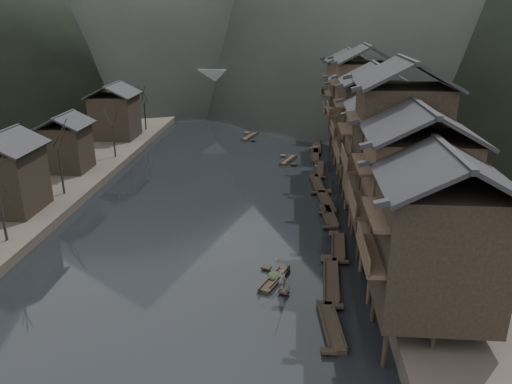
# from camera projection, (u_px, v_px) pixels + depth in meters

# --- Properties ---
(water) EXTENTS (300.00, 300.00, 0.00)m
(water) POSITION_uv_depth(u_px,v_px,m) (188.00, 273.00, 41.16)
(water) COLOR black
(water) RESTS_ON ground
(right_bank) EXTENTS (40.00, 200.00, 1.80)m
(right_bank) POSITION_uv_depth(u_px,v_px,m) (469.00, 147.00, 75.78)
(right_bank) COLOR #2D2823
(right_bank) RESTS_ON ground
(left_bank) EXTENTS (40.00, 200.00, 1.20)m
(left_bank) POSITION_uv_depth(u_px,v_px,m) (26.00, 141.00, 81.01)
(left_bank) COLOR #2D2823
(left_bank) RESTS_ON ground
(stilt_houses) EXTENTS (9.00, 67.60, 17.07)m
(stilt_houses) POSITION_uv_depth(u_px,v_px,m) (375.00, 119.00, 54.73)
(stilt_houses) COLOR black
(stilt_houses) RESTS_ON ground
(left_houses) EXTENTS (8.10, 53.20, 8.73)m
(left_houses) POSITION_uv_depth(u_px,v_px,m) (52.00, 142.00, 59.59)
(left_houses) COLOR black
(left_houses) RESTS_ON left_bank
(bare_trees) EXTENTS (3.78, 61.95, 7.56)m
(bare_trees) POSITION_uv_depth(u_px,v_px,m) (72.00, 142.00, 57.29)
(bare_trees) COLOR black
(bare_trees) RESTS_ON left_bank
(moored_sampans) EXTENTS (3.08, 60.93, 0.47)m
(moored_sampans) POSITION_uv_depth(u_px,v_px,m) (322.00, 189.00, 60.02)
(moored_sampans) COLOR black
(moored_sampans) RESTS_ON water
(midriver_boats) EXTENTS (9.39, 19.64, 0.45)m
(midriver_boats) POSITION_uv_depth(u_px,v_px,m) (266.00, 146.00, 79.22)
(midriver_boats) COLOR black
(midriver_boats) RESTS_ON water
(stone_bridge) EXTENTS (40.00, 6.00, 9.00)m
(stone_bridge) POSITION_uv_depth(u_px,v_px,m) (256.00, 87.00, 106.91)
(stone_bridge) COLOR #4C4C4F
(stone_bridge) RESTS_ON ground
(hero_sampan) EXTENTS (2.48, 4.58, 0.43)m
(hero_sampan) POSITION_uv_depth(u_px,v_px,m) (275.00, 279.00, 39.81)
(hero_sampan) COLOR black
(hero_sampan) RESTS_ON water
(cargo_heap) EXTENTS (1.02, 1.33, 0.61)m
(cargo_heap) POSITION_uv_depth(u_px,v_px,m) (274.00, 272.00, 39.82)
(cargo_heap) COLOR black
(cargo_heap) RESTS_ON hero_sampan
(boatman) EXTENTS (0.70, 0.55, 1.69)m
(boatman) POSITION_uv_depth(u_px,v_px,m) (282.00, 277.00, 38.00)
(boatman) COLOR #505052
(boatman) RESTS_ON hero_sampan
(bamboo_pole) EXTENTS (1.36, 1.89, 4.11)m
(bamboo_pole) POSITION_uv_depth(u_px,v_px,m) (285.00, 243.00, 36.99)
(bamboo_pole) COLOR #8C7A51
(bamboo_pole) RESTS_ON boatman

